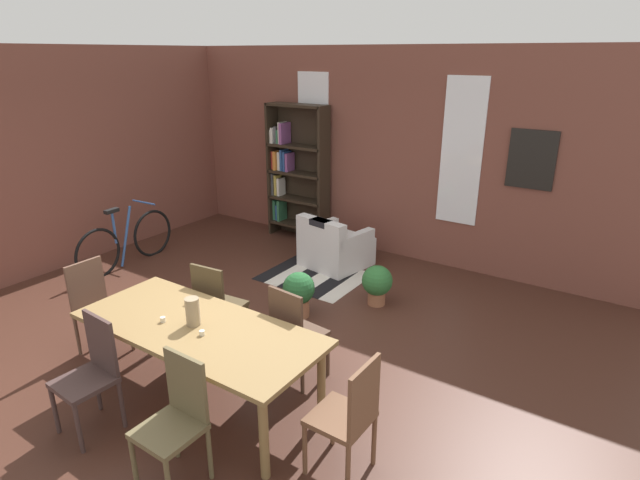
{
  "coord_description": "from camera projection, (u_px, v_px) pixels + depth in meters",
  "views": [
    {
      "loc": [
        3.35,
        -3.15,
        2.86
      ],
      "look_at": [
        0.37,
        1.3,
        0.89
      ],
      "focal_mm": 28.69,
      "sensor_mm": 36.0,
      "label": 1
    }
  ],
  "objects": [
    {
      "name": "ground_plane",
      "position": [
        219.0,
        352.0,
        5.2
      ],
      "size": [
        8.93,
        8.93,
        0.0
      ],
      "primitive_type": "plane",
      "color": "#45271D"
    },
    {
      "name": "back_wall_brick",
      "position": [
        383.0,
        153.0,
        7.41
      ],
      "size": [
        7.74,
        0.12,
        2.96
      ],
      "primitive_type": "cube",
      "color": "brown",
      "rests_on": "ground"
    },
    {
      "name": "left_wall_brick",
      "position": [
        14.0,
        168.0,
        6.47
      ],
      "size": [
        0.12,
        7.87,
        2.96
      ],
      "primitive_type": "cube",
      "color": "brown",
      "rests_on": "ground"
    },
    {
      "name": "window_pane_0",
      "position": [
        313.0,
        137.0,
        7.92
      ],
      "size": [
        0.55,
        0.02,
        1.92
      ],
      "primitive_type": "cube",
      "color": "white"
    },
    {
      "name": "window_pane_1",
      "position": [
        462.0,
        152.0,
        6.69
      ],
      "size": [
        0.55,
        0.02,
        1.92
      ],
      "primitive_type": "cube",
      "color": "white"
    },
    {
      "name": "dining_table",
      "position": [
        198.0,
        334.0,
        4.23
      ],
      "size": [
        2.17,
        0.92,
        0.74
      ],
      "color": "olive",
      "rests_on": "ground"
    },
    {
      "name": "vase_on_table",
      "position": [
        193.0,
        312.0,
        4.19
      ],
      "size": [
        0.12,
        0.12,
        0.24
      ],
      "primitive_type": "cylinder",
      "color": "#998466",
      "rests_on": "dining_table"
    },
    {
      "name": "tealight_candle_0",
      "position": [
        163.0,
        319.0,
        4.27
      ],
      "size": [
        0.04,
        0.04,
        0.04
      ],
      "primitive_type": "cylinder",
      "color": "silver",
      "rests_on": "dining_table"
    },
    {
      "name": "tealight_candle_1",
      "position": [
        202.0,
        333.0,
        4.07
      ],
      "size": [
        0.04,
        0.04,
        0.04
      ],
      "primitive_type": "cylinder",
      "color": "silver",
      "rests_on": "dining_table"
    },
    {
      "name": "tealight_candle_2",
      "position": [
        188.0,
        303.0,
        4.56
      ],
      "size": [
        0.04,
        0.04,
        0.04
      ],
      "primitive_type": "cylinder",
      "color": "silver",
      "rests_on": "dining_table"
    },
    {
      "name": "dining_chair_far_right",
      "position": [
        295.0,
        331.0,
        4.57
      ],
      "size": [
        0.44,
        0.44,
        0.95
      ],
      "color": "#4B3427",
      "rests_on": "ground"
    },
    {
      "name": "dining_chair_head_left",
      "position": [
        96.0,
        305.0,
        5.05
      ],
      "size": [
        0.41,
        0.41,
        0.95
      ],
      "color": "brown",
      "rests_on": "ground"
    },
    {
      "name": "dining_chair_far_left",
      "position": [
        217.0,
        304.0,
        5.08
      ],
      "size": [
        0.43,
        0.43,
        0.95
      ],
      "color": "#463823",
      "rests_on": "ground"
    },
    {
      "name": "dining_chair_head_right",
      "position": [
        349.0,
        414.0,
        3.53
      ],
      "size": [
        0.41,
        0.41,
        0.95
      ],
      "color": "brown",
      "rests_on": "ground"
    },
    {
      "name": "dining_chair_near_left",
      "position": [
        92.0,
        371.0,
        4.0
      ],
      "size": [
        0.42,
        0.42,
        0.95
      ],
      "color": "#43302D",
      "rests_on": "ground"
    },
    {
      "name": "dining_chair_near_right",
      "position": [
        176.0,
        417.0,
        3.5
      ],
      "size": [
        0.41,
        0.41,
        0.95
      ],
      "color": "brown",
      "rests_on": "ground"
    },
    {
      "name": "bookshelf_tall",
      "position": [
        294.0,
        171.0,
        8.1
      ],
      "size": [
        1.03,
        0.3,
        2.13
      ],
      "color": "#2D2319",
      "rests_on": "ground"
    },
    {
      "name": "armchair_white",
      "position": [
        334.0,
        247.0,
        7.19
      ],
      "size": [
        0.93,
        0.93,
        0.75
      ],
      "color": "silver",
      "rests_on": "ground"
    },
    {
      "name": "bicycle_second",
      "position": [
        127.0,
        242.0,
        7.2
      ],
      "size": [
        0.44,
        1.66,
        0.9
      ],
      "color": "black",
      "rests_on": "ground"
    },
    {
      "name": "potted_plant_by_shelf",
      "position": [
        377.0,
        283.0,
        6.08
      ],
      "size": [
        0.37,
        0.37,
        0.49
      ],
      "color": "#9E6042",
      "rests_on": "ground"
    },
    {
      "name": "potted_plant_corner",
      "position": [
        299.0,
        292.0,
        5.8
      ],
      "size": [
        0.37,
        0.37,
        0.53
      ],
      "color": "#9E6042",
      "rests_on": "ground"
    },
    {
      "name": "striped_rug",
      "position": [
        314.0,
        276.0,
        6.94
      ],
      "size": [
        1.3,
        1.08,
        0.01
      ],
      "color": "black",
      "rests_on": "ground"
    },
    {
      "name": "framed_picture",
      "position": [
        532.0,
        160.0,
        6.22
      ],
      "size": [
        0.56,
        0.03,
        0.72
      ],
      "primitive_type": "cube",
      "color": "black"
    }
  ]
}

